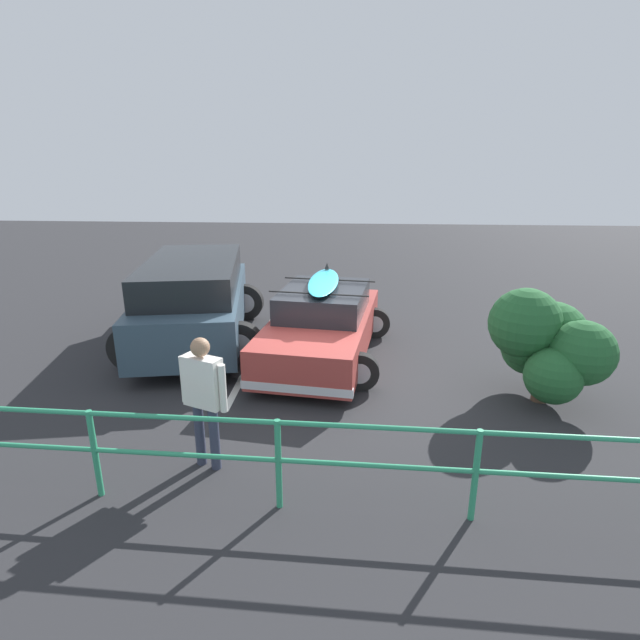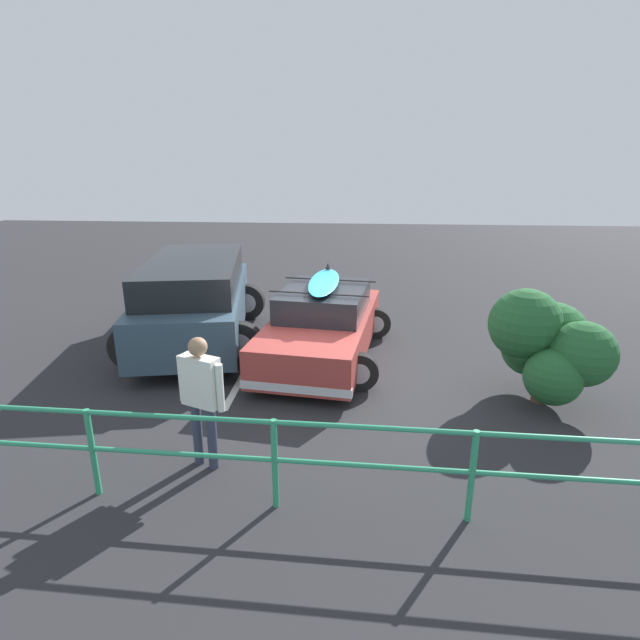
{
  "view_description": "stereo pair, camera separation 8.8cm",
  "coord_description": "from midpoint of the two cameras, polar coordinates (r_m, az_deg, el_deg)",
  "views": [
    {
      "loc": [
        -0.48,
        8.48,
        3.71
      ],
      "look_at": [
        0.11,
        -0.03,
        0.95
      ],
      "focal_mm": 28.0,
      "sensor_mm": 36.0,
      "label": 1
    },
    {
      "loc": [
        -0.57,
        8.48,
        3.71
      ],
      "look_at": [
        0.11,
        -0.03,
        0.95
      ],
      "focal_mm": 28.0,
      "sensor_mm": 36.0,
      "label": 2
    }
  ],
  "objects": [
    {
      "name": "suv_car",
      "position": [
        10.74,
        -14.36,
        2.35
      ],
      "size": [
        3.31,
        5.17,
        1.76
      ],
      "color": "#334756",
      "rests_on": "ground"
    },
    {
      "name": "sedan_car",
      "position": [
        9.67,
        0.03,
        -0.55
      ],
      "size": [
        2.78,
        4.48,
        1.63
      ],
      "color": "#9E3833",
      "rests_on": "ground"
    },
    {
      "name": "railing_fence",
      "position": [
        5.48,
        5.91,
        -15.04
      ],
      "size": [
        10.53,
        0.36,
        1.09
      ],
      "color": "#2D9366",
      "rests_on": "ground"
    },
    {
      "name": "person_bystander",
      "position": [
        6.25,
        -13.56,
        -7.95
      ],
      "size": [
        0.63,
        0.37,
        1.72
      ],
      "color": "#33384C",
      "rests_on": "ground"
    },
    {
      "name": "ground_plane",
      "position": [
        9.27,
        0.38,
        -5.72
      ],
      "size": [
        44.0,
        44.0,
        0.02
      ],
      "primitive_type": "cube",
      "color": "#28282B",
      "rests_on": "ground"
    },
    {
      "name": "bush_near_left",
      "position": [
        8.64,
        23.92,
        -2.22
      ],
      "size": [
        1.78,
        1.75,
        1.79
      ],
      "color": "#4C3828",
      "rests_on": "ground"
    },
    {
      "name": "parking_stripe",
      "position": [
        10.03,
        -7.79,
        -3.94
      ],
      "size": [
        0.12,
        4.7,
        0.0
      ],
      "primitive_type": "cube",
      "rotation": [
        0.0,
        0.0,
        1.57
      ],
      "color": "silver",
      "rests_on": "ground"
    }
  ]
}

